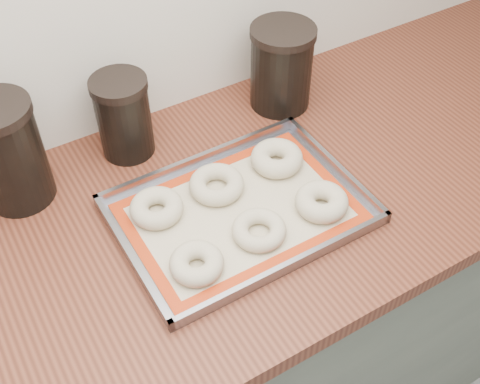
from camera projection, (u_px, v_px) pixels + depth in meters
cabinet at (235, 326)px, 1.51m from camera, size 3.00×0.65×0.86m
countertop at (233, 205)px, 1.19m from camera, size 3.06×0.68×0.04m
baking_tray at (240, 211)px, 1.14m from camera, size 0.46×0.33×0.03m
baking_mat at (240, 212)px, 1.14m from camera, size 0.42×0.29×0.00m
bagel_front_left at (197, 263)px, 1.04m from camera, size 0.11×0.11×0.03m
bagel_front_mid at (259, 230)px, 1.09m from camera, size 0.12×0.12×0.03m
bagel_front_right at (322, 202)px, 1.14m from camera, size 0.12×0.12×0.04m
bagel_back_left at (157, 208)px, 1.13m from camera, size 0.11×0.11×0.04m
bagel_back_mid at (217, 184)px, 1.17m from camera, size 0.11×0.11×0.03m
bagel_back_right at (277, 158)px, 1.22m from camera, size 0.13×0.13×0.04m
canister_left at (8, 153)px, 1.10m from camera, size 0.14×0.14×0.22m
canister_mid at (124, 116)px, 1.21m from camera, size 0.11×0.11×0.18m
canister_right at (281, 67)px, 1.32m from camera, size 0.14×0.14×0.19m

